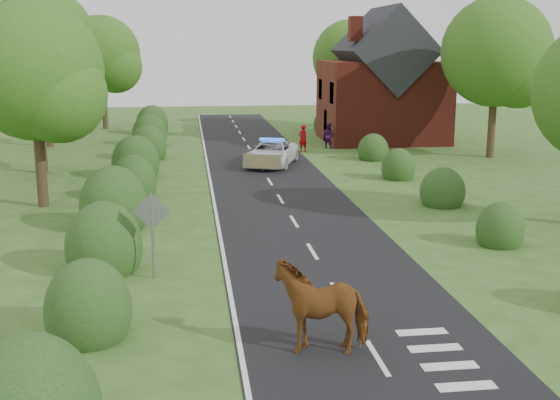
{
  "coord_description": "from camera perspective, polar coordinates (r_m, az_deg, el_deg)",
  "views": [
    {
      "loc": [
        -3.9,
        -17.63,
        6.62
      ],
      "look_at": [
        -0.79,
        6.11,
        1.3
      ],
      "focal_mm": 45.0,
      "sensor_mm": 36.0,
      "label": 1
    }
  ],
  "objects": [
    {
      "name": "ground",
      "position": [
        19.23,
        4.75,
        -7.65
      ],
      "size": [
        120.0,
        120.0,
        0.0
      ],
      "primitive_type": "plane",
      "color": "#375821"
    },
    {
      "name": "road_sign",
      "position": [
        20.28,
        -10.35,
        -1.86
      ],
      "size": [
        1.06,
        0.08,
        2.53
      ],
      "color": "gray",
      "rests_on": "ground"
    },
    {
      "name": "pedestrian_purple",
      "position": [
        45.85,
        3.95,
        5.24
      ],
      "size": [
        1.01,
        1.0,
        1.65
      ],
      "primitive_type": "imported",
      "rotation": [
        0.0,
        0.0,
        2.43
      ],
      "color": "#411655",
      "rests_on": "ground"
    },
    {
      "name": "tree_right_c",
      "position": [
        57.03,
        6.0,
        11.19
      ],
      "size": [
        6.15,
        6.0,
        8.58
      ],
      "color": "#332316",
      "rests_on": "ground"
    },
    {
      "name": "tree_left_a",
      "position": [
        30.09,
        -18.94,
        9.43
      ],
      "size": [
        5.74,
        5.6,
        8.38
      ],
      "color": "#332316",
      "rests_on": "ground"
    },
    {
      "name": "hedgerow_left",
      "position": [
        30.02,
        -12.31,
        0.96
      ],
      "size": [
        2.75,
        50.41,
        3.0
      ],
      "color": "#203515",
      "rests_on": "ground"
    },
    {
      "name": "tree_left_d",
      "position": [
        57.83,
        -14.03,
        11.2
      ],
      "size": [
        6.15,
        6.0,
        8.89
      ],
      "color": "#332316",
      "rests_on": "ground"
    },
    {
      "name": "tree_left_b",
      "position": [
        38.23,
        -18.81,
        9.51
      ],
      "size": [
        5.74,
        5.6,
        8.07
      ],
      "color": "#332316",
      "rests_on": "ground"
    },
    {
      "name": "road",
      "position": [
        33.52,
        -0.64,
        1.16
      ],
      "size": [
        6.0,
        70.0,
        0.02
      ],
      "primitive_type": "cube",
      "color": "black",
      "rests_on": "ground"
    },
    {
      "name": "police_van",
      "position": [
        39.2,
        -0.67,
        3.83
      ],
      "size": [
        3.75,
        5.43,
        1.52
      ],
      "rotation": [
        0.0,
        0.0,
        -0.33
      ],
      "color": "silver",
      "rests_on": "ground"
    },
    {
      "name": "tree_right_b",
      "position": [
        43.46,
        17.61,
        11.06
      ],
      "size": [
        6.56,
        6.4,
        9.4
      ],
      "color": "#332316",
      "rests_on": "ground"
    },
    {
      "name": "tree_left_c",
      "position": [
        48.26,
        -18.37,
        11.81
      ],
      "size": [
        6.97,
        6.8,
        10.22
      ],
      "color": "#332316",
      "rests_on": "ground"
    },
    {
      "name": "pedestrian_red",
      "position": [
        44.26,
        1.87,
        5.03
      ],
      "size": [
        0.73,
        0.64,
        1.69
      ],
      "primitive_type": "imported",
      "rotation": [
        0.0,
        0.0,
        3.62
      ],
      "color": "#B0070E",
      "rests_on": "ground"
    },
    {
      "name": "road_markings",
      "position": [
        31.34,
        -3.09,
        0.37
      ],
      "size": [
        4.96,
        70.0,
        0.01
      ],
      "color": "white",
      "rests_on": "road"
    },
    {
      "name": "house",
      "position": [
        49.55,
        8.33,
        9.13
      ],
      "size": [
        8.0,
        7.4,
        9.17
      ],
      "color": "maroon",
      "rests_on": "ground"
    },
    {
      "name": "hedgerow_right",
      "position": [
        31.28,
        12.29,
        1.06
      ],
      "size": [
        2.1,
        45.78,
        2.1
      ],
      "color": "#203515",
      "rests_on": "ground"
    },
    {
      "name": "cow",
      "position": [
        15.78,
        3.4,
        -8.95
      ],
      "size": [
        2.43,
        1.35,
        1.7
      ],
      "primitive_type": "imported",
      "rotation": [
        0.0,
        0.0,
        -1.6
      ],
      "color": "brown",
      "rests_on": "ground"
    }
  ]
}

